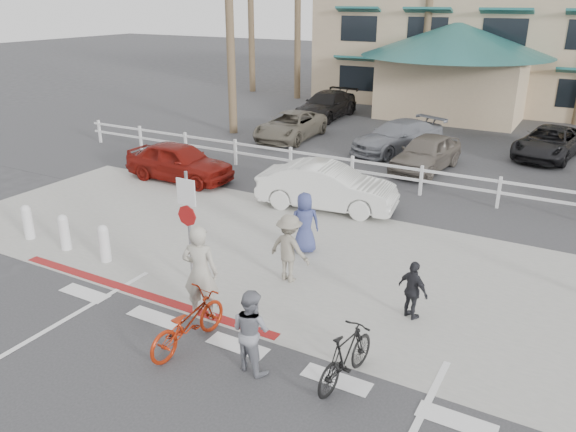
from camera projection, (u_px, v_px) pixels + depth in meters
The scene contains 25 objects.
ground at pixel (218, 364), 9.85m from camera, with size 140.00×140.00×0.00m, color #333335.
sidewalk_plaza at pixel (329, 264), 13.50m from camera, with size 22.00×7.00×0.01m, color gray.
cross_street at pixel (387, 212), 16.75m from camera, with size 40.00×5.00×0.01m, color #333335.
parking_lot at pixel (462, 144), 24.46m from camera, with size 50.00×16.00×0.01m, color #333335.
curb_red at pixel (139, 293), 12.19m from camera, with size 7.00×0.25×0.02m, color maroon.
rail_fence at pixel (424, 181), 17.96m from camera, with size 29.40×0.16×1.00m, color silver, non-canonical shape.
building at pixel (563, 3), 32.03m from camera, with size 28.00×16.00×11.30m, color tan, non-canonical shape.
sign_post at pixel (189, 222), 12.16m from camera, with size 0.50×0.10×2.90m, color gray, non-canonical shape.
bollard_0 at pixel (104, 243), 13.49m from camera, with size 0.26×0.26×0.95m, color silver, non-canonical shape.
bollard_1 at pixel (64, 232), 14.13m from camera, with size 0.26×0.26×0.95m, color silver, non-canonical shape.
bollard_2 at pixel (28, 222), 14.77m from camera, with size 0.26×0.26×0.95m, color silver, non-canonical shape.
bike_red at pixel (188, 322), 10.19m from camera, with size 0.65×1.88×0.99m, color #95220A.
rider_red at pixel (200, 273), 10.94m from camera, with size 0.72×0.47×1.98m, color #A9A494.
bike_black at pixel (346, 356), 9.23m from camera, with size 0.46×1.64×0.98m, color black.
rider_black at pixel (251, 330), 9.46m from camera, with size 0.74×0.57×1.52m, color gray.
pedestrian_a at pixel (289, 248), 12.48m from camera, with size 1.02×0.59×1.58m, color gray.
pedestrian_child at pixel (413, 291), 11.04m from camera, with size 0.72×0.30×1.24m, color black.
pedestrian_b at pixel (305, 223), 13.91m from camera, with size 0.76×0.49×1.56m, color navy.
car_white_sedan at pixel (327, 187), 16.85m from camera, with size 1.45×4.17×1.37m, color silver.
car_red_compact at pixel (179, 162), 19.47m from camera, with size 1.59×3.94×1.34m, color maroon.
lot_car_0 at pixel (290, 126), 25.16m from camera, with size 2.02×4.38×1.22m, color #635C4E.
lot_car_1 at pixel (398, 137), 23.05m from camera, with size 1.79×4.41×1.28m, color gray.
lot_car_2 at pixel (426, 153), 20.61m from camera, with size 1.55×3.85×1.31m, color #625A51.
lot_car_4 at pixel (326, 105), 29.50m from camera, with size 1.92×4.73×1.37m, color black.
lot_car_5 at pixel (549, 142), 22.32m from camera, with size 2.00×4.34×1.20m, color black.
Camera 1 is at (5.10, -6.57, 6.01)m, focal length 35.00 mm.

